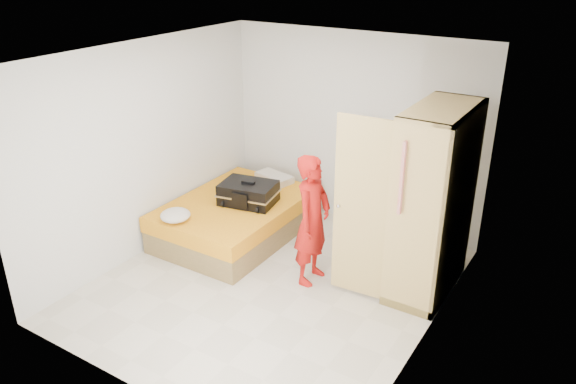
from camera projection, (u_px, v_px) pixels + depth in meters
The scene contains 7 objects.
room at pixel (270, 180), 5.91m from camera, with size 4.00×4.02×2.60m.
bed at pixel (236, 218), 7.42m from camera, with size 1.42×2.02×0.50m.
wardrobe at pixel (427, 207), 6.00m from camera, with size 1.17×1.21×2.10m.
person at pixel (312, 220), 6.24m from camera, with size 0.56×0.37×1.53m, color #B9200B.
suitcase at pixel (248, 193), 7.22m from camera, with size 0.79×0.64×0.30m.
round_cushion at pixel (175, 215), 6.79m from camera, with size 0.37×0.37×0.14m, color beige.
pillow at pixel (274, 178), 7.93m from camera, with size 0.53×0.27×0.10m, color beige.
Camera 1 is at (3.06, -4.52, 3.59)m, focal length 35.00 mm.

